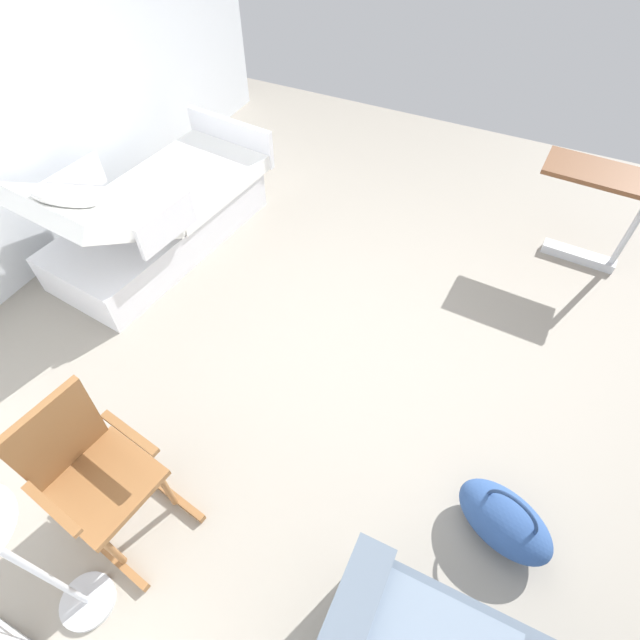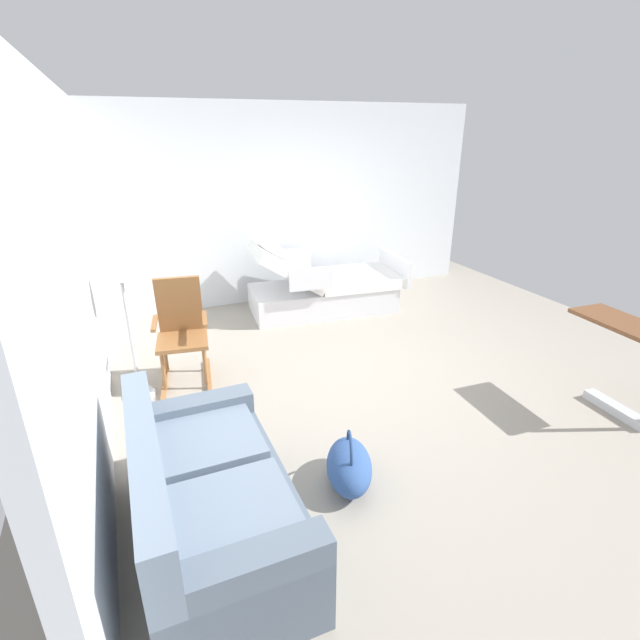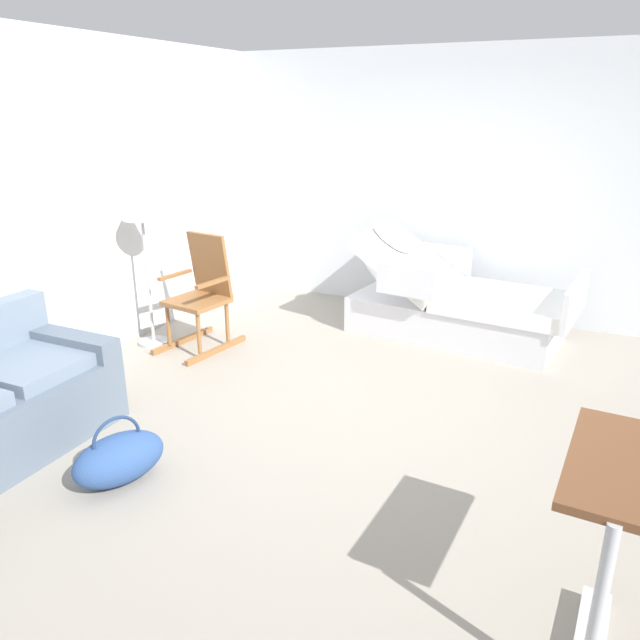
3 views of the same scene
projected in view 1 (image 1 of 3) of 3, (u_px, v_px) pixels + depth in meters
name	position (u px, v px, depth m)	size (l,w,h in m)	color
ground_plane	(343.00, 313.00, 3.88)	(6.71, 6.71, 0.00)	gray
side_wall	(28.00, 78.00, 3.58)	(0.10, 5.57, 2.70)	silver
hospital_bed	(157.00, 215.00, 4.20)	(1.17, 2.14, 1.10)	silver
rocking_chair	(92.00, 472.00, 2.50)	(0.82, 0.58, 1.05)	brown
overbed_table	(595.00, 207.00, 3.91)	(0.85, 0.45, 0.84)	#B2B5BA
duffel_bag	(505.00, 520.00, 2.69)	(0.64, 0.50, 0.43)	#2D4C84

